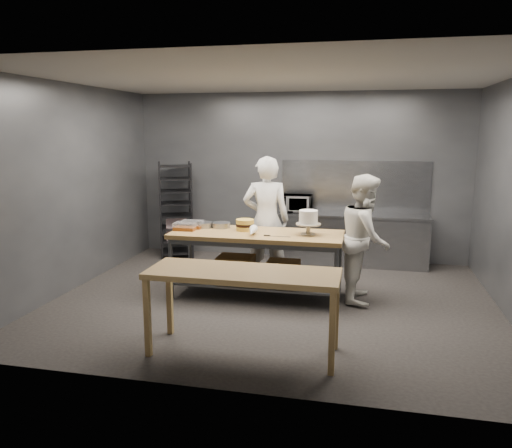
{
  "coord_description": "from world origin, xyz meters",
  "views": [
    {
      "loc": [
        1.21,
        -6.52,
        2.34
      ],
      "look_at": [
        -0.27,
        0.11,
        1.05
      ],
      "focal_mm": 35.0,
      "sensor_mm": 36.0,
      "label": 1
    }
  ],
  "objects_px": {
    "layer_cake": "(245,225)",
    "speed_rack": "(176,210)",
    "chef_right": "(365,238)",
    "work_table": "(256,256)",
    "frosted_cake_stand": "(308,219)",
    "chef_behind": "(266,220)",
    "microwave": "(296,203)",
    "near_counter": "(243,279)"
  },
  "relations": [
    {
      "from": "speed_rack",
      "to": "layer_cake",
      "type": "bearing_deg",
      "value": -45.9
    },
    {
      "from": "chef_right",
      "to": "layer_cake",
      "type": "distance_m",
      "value": 1.69
    },
    {
      "from": "speed_rack",
      "to": "frosted_cake_stand",
      "type": "relative_size",
      "value": 5.15
    },
    {
      "from": "near_counter",
      "to": "layer_cake",
      "type": "height_order",
      "value": "layer_cake"
    },
    {
      "from": "speed_rack",
      "to": "microwave",
      "type": "height_order",
      "value": "speed_rack"
    },
    {
      "from": "near_counter",
      "to": "speed_rack",
      "type": "bearing_deg",
      "value": 120.56
    },
    {
      "from": "speed_rack",
      "to": "chef_right",
      "type": "distance_m",
      "value": 3.89
    },
    {
      "from": "work_table",
      "to": "chef_right",
      "type": "height_order",
      "value": "chef_right"
    },
    {
      "from": "chef_behind",
      "to": "chef_right",
      "type": "bearing_deg",
      "value": 150.64
    },
    {
      "from": "speed_rack",
      "to": "frosted_cake_stand",
      "type": "xyz_separation_m",
      "value": [
        2.69,
        -1.94,
        0.28
      ]
    },
    {
      "from": "work_table",
      "to": "chef_right",
      "type": "bearing_deg",
      "value": 5.86
    },
    {
      "from": "work_table",
      "to": "microwave",
      "type": "bearing_deg",
      "value": 82.26
    },
    {
      "from": "chef_behind",
      "to": "layer_cake",
      "type": "distance_m",
      "value": 0.61
    },
    {
      "from": "near_counter",
      "to": "work_table",
      "type": "bearing_deg",
      "value": 98.3
    },
    {
      "from": "work_table",
      "to": "speed_rack",
      "type": "xyz_separation_m",
      "value": [
        -1.97,
        1.93,
        0.28
      ]
    },
    {
      "from": "frosted_cake_stand",
      "to": "layer_cake",
      "type": "relative_size",
      "value": 1.32
    },
    {
      "from": "frosted_cake_stand",
      "to": "chef_behind",
      "type": "bearing_deg",
      "value": 136.68
    },
    {
      "from": "frosted_cake_stand",
      "to": "speed_rack",
      "type": "bearing_deg",
      "value": 144.24
    },
    {
      "from": "speed_rack",
      "to": "frosted_cake_stand",
      "type": "bearing_deg",
      "value": -35.76
    },
    {
      "from": "chef_behind",
      "to": "work_table",
      "type": "bearing_deg",
      "value": 79.72
    },
    {
      "from": "speed_rack",
      "to": "chef_behind",
      "type": "bearing_deg",
      "value": -32.55
    },
    {
      "from": "speed_rack",
      "to": "frosted_cake_stand",
      "type": "distance_m",
      "value": 3.33
    },
    {
      "from": "frosted_cake_stand",
      "to": "layer_cake",
      "type": "distance_m",
      "value": 0.93
    },
    {
      "from": "chef_right",
      "to": "microwave",
      "type": "bearing_deg",
      "value": 34.54
    },
    {
      "from": "chef_behind",
      "to": "frosted_cake_stand",
      "type": "distance_m",
      "value": 1.01
    },
    {
      "from": "near_counter",
      "to": "chef_behind",
      "type": "relative_size",
      "value": 1.03
    },
    {
      "from": "layer_cake",
      "to": "speed_rack",
      "type": "bearing_deg",
      "value": 134.1
    },
    {
      "from": "microwave",
      "to": "layer_cake",
      "type": "xyz_separation_m",
      "value": [
        -0.46,
        -1.91,
        -0.05
      ]
    },
    {
      "from": "speed_rack",
      "to": "microwave",
      "type": "bearing_deg",
      "value": 2.05
    },
    {
      "from": "near_counter",
      "to": "speed_rack",
      "type": "xyz_separation_m",
      "value": [
        -2.24,
        3.79,
        0.04
      ]
    },
    {
      "from": "speed_rack",
      "to": "chef_behind",
      "type": "distance_m",
      "value": 2.34
    },
    {
      "from": "chef_behind",
      "to": "speed_rack",
      "type": "bearing_deg",
      "value": -42.5
    },
    {
      "from": "work_table",
      "to": "near_counter",
      "type": "height_order",
      "value": "work_table"
    },
    {
      "from": "speed_rack",
      "to": "microwave",
      "type": "relative_size",
      "value": 3.23
    },
    {
      "from": "chef_behind",
      "to": "microwave",
      "type": "relative_size",
      "value": 3.6
    },
    {
      "from": "chef_right",
      "to": "frosted_cake_stand",
      "type": "relative_size",
      "value": 5.16
    },
    {
      "from": "work_table",
      "to": "layer_cake",
      "type": "distance_m",
      "value": 0.48
    },
    {
      "from": "chef_right",
      "to": "layer_cake",
      "type": "bearing_deg",
      "value": 93.13
    },
    {
      "from": "chef_right",
      "to": "work_table",
      "type": "bearing_deg",
      "value": 97.18
    },
    {
      "from": "work_table",
      "to": "layer_cake",
      "type": "relative_size",
      "value": 9.34
    },
    {
      "from": "chef_right",
      "to": "speed_rack",
      "type": "bearing_deg",
      "value": 64.07
    },
    {
      "from": "work_table",
      "to": "chef_behind",
      "type": "distance_m",
      "value": 0.79
    }
  ]
}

